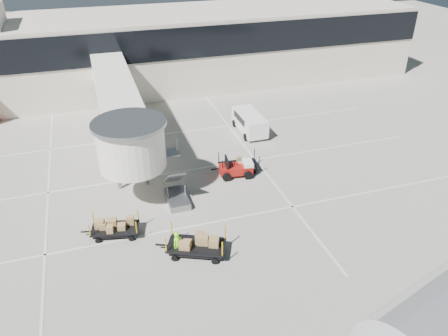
{
  "coord_description": "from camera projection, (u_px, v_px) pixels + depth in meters",
  "views": [
    {
      "loc": [
        -5.96,
        -19.91,
        17.3
      ],
      "look_at": [
        2.1,
        5.21,
        2.0
      ],
      "focal_mm": 35.0,
      "sensor_mm": 36.0,
      "label": 1
    }
  ],
  "objects": [
    {
      "name": "suitcase_cart",
      "position": [
        240.0,
        166.0,
        33.83
      ],
      "size": [
        3.74,
        1.76,
        1.44
      ],
      "rotation": [
        0.0,
        0.0,
        -0.09
      ],
      "color": "black",
      "rests_on": "ground"
    },
    {
      "name": "box_cart_far",
      "position": [
        115.0,
        228.0,
        26.99
      ],
      "size": [
        3.64,
        2.04,
        1.4
      ],
      "rotation": [
        0.0,
        0.0,
        -0.22
      ],
      "color": "black",
      "rests_on": "ground"
    },
    {
      "name": "ground_worker",
      "position": [
        178.0,
        245.0,
        25.17
      ],
      "size": [
        0.72,
        0.6,
        1.68
      ],
      "primitive_type": "imported",
      "rotation": [
        0.0,
        0.0,
        0.39
      ],
      "color": "#87F619",
      "rests_on": "ground"
    },
    {
      "name": "box_cart_near",
      "position": [
        194.0,
        245.0,
        25.44
      ],
      "size": [
        4.14,
        2.9,
        1.62
      ],
      "rotation": [
        0.0,
        0.0,
        -0.42
      ],
      "color": "black",
      "rests_on": "ground"
    },
    {
      "name": "terminal",
      "position": [
        136.0,
        51.0,
        49.16
      ],
      "size": [
        64.0,
        12.11,
        15.2
      ],
      "color": "silver",
      "rests_on": "ground"
    },
    {
      "name": "baggage_tug",
      "position": [
        237.0,
        169.0,
        33.21
      ],
      "size": [
        2.65,
        1.88,
        1.64
      ],
      "rotation": [
        0.0,
        0.0,
        -0.13
      ],
      "color": "maroon",
      "rests_on": "ground"
    },
    {
      "name": "ground",
      "position": [
        217.0,
        242.0,
        26.65
      ],
      "size": [
        140.0,
        140.0,
        0.0
      ],
      "primitive_type": "plane",
      "color": "#B6B2A3",
      "rests_on": "ground"
    },
    {
      "name": "minivan",
      "position": [
        249.0,
        121.0,
        39.8
      ],
      "size": [
        2.09,
        4.7,
        1.77
      ],
      "rotation": [
        0.0,
        0.0,
        -0.0
      ],
      "color": "white",
      "rests_on": "ground"
    },
    {
      "name": "lane_markings",
      "position": [
        174.0,
        170.0,
        34.16
      ],
      "size": [
        40.0,
        30.0,
        0.02
      ],
      "color": "silver",
      "rests_on": "ground"
    },
    {
      "name": "jet_bridge",
      "position": [
        121.0,
        111.0,
        33.56
      ],
      "size": [
        5.7,
        20.4,
        6.03
      ],
      "color": "white",
      "rests_on": "ground"
    }
  ]
}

